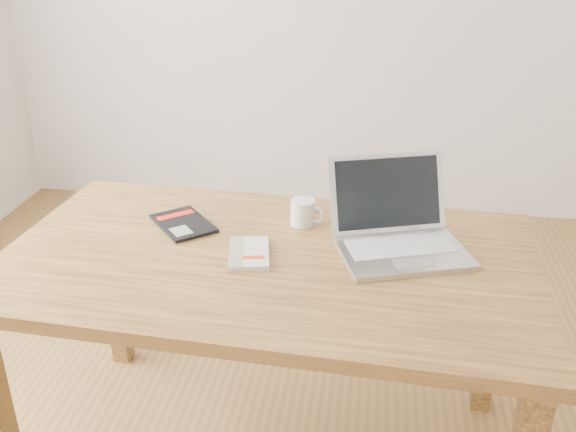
# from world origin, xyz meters

# --- Properties ---
(room) EXTENTS (4.04, 4.04, 2.70)m
(room) POSITION_xyz_m (-0.07, 0.00, 1.36)
(room) COLOR brown
(room) RESTS_ON ground
(desk) EXTENTS (1.59, 0.97, 0.75)m
(desk) POSITION_xyz_m (-0.11, -0.07, 0.66)
(desk) COLOR brown
(desk) RESTS_ON ground
(white_guidebook) EXTENTS (0.15, 0.20, 0.02)m
(white_guidebook) POSITION_xyz_m (-0.16, -0.08, 0.76)
(white_guidebook) COLOR silver
(white_guidebook) RESTS_ON desk
(black_guidebook) EXTENTS (0.25, 0.26, 0.01)m
(black_guidebook) POSITION_xyz_m (-0.41, 0.09, 0.76)
(black_guidebook) COLOR black
(black_guidebook) RESTS_ON desk
(laptop) EXTENTS (0.45, 0.44, 0.24)m
(laptop) POSITION_xyz_m (0.26, 0.04, 0.80)
(laptop) COLOR silver
(laptop) RESTS_ON desk
(coffee_mug) EXTENTS (0.11, 0.08, 0.08)m
(coffee_mug) POSITION_xyz_m (-0.03, 0.15, 0.79)
(coffee_mug) COLOR white
(coffee_mug) RESTS_ON desk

